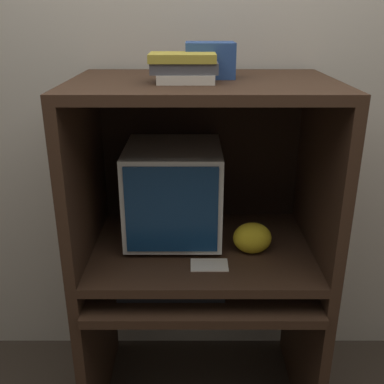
{
  "coord_description": "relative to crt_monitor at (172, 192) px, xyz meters",
  "views": [
    {
      "loc": [
        -0.04,
        -1.3,
        1.66
      ],
      "look_at": [
        -0.03,
        0.32,
        1.02
      ],
      "focal_mm": 42.0,
      "sensor_mm": 36.0,
      "label": 1
    }
  ],
  "objects": [
    {
      "name": "wall_back",
      "position": [
        0.11,
        0.31,
        0.31
      ],
      "size": [
        6.0,
        0.06,
        2.6
      ],
      "color": "beige",
      "rests_on": "ground_plane"
    },
    {
      "name": "desk_base",
      "position": [
        0.11,
        -0.12,
        -0.57
      ],
      "size": [
        0.95,
        0.67,
        0.67
      ],
      "color": "#382316",
      "rests_on": "ground_plane"
    },
    {
      "name": "desk_monitor_shelf",
      "position": [
        0.11,
        -0.08,
        -0.23
      ],
      "size": [
        0.95,
        0.65,
        0.11
      ],
      "color": "#382316",
      "rests_on": "desk_base"
    },
    {
      "name": "hutch_upper",
      "position": [
        0.11,
        -0.04,
        0.23
      ],
      "size": [
        0.95,
        0.65,
        0.66
      ],
      "color": "#382316",
      "rests_on": "desk_monitor_shelf"
    },
    {
      "name": "crt_monitor",
      "position": [
        0.0,
        0.0,
        0.0
      ],
      "size": [
        0.38,
        0.4,
        0.39
      ],
      "color": "beige",
      "rests_on": "desk_monitor_shelf"
    },
    {
      "name": "keyboard",
      "position": [
        -0.0,
        -0.24,
        -0.3
      ],
      "size": [
        0.4,
        0.16,
        0.03
      ],
      "color": "black",
      "rests_on": "desk_base"
    },
    {
      "name": "mouse",
      "position": [
        0.26,
        -0.22,
        -0.3
      ],
      "size": [
        0.06,
        0.04,
        0.03
      ],
      "color": "black",
      "rests_on": "desk_base"
    },
    {
      "name": "snack_bag",
      "position": [
        0.31,
        -0.13,
        -0.14
      ],
      "size": [
        0.15,
        0.11,
        0.12
      ],
      "color": "gold",
      "rests_on": "desk_monitor_shelf"
    },
    {
      "name": "book_stack",
      "position": [
        0.05,
        -0.14,
        0.51
      ],
      "size": [
        0.23,
        0.16,
        0.1
      ],
      "color": "beige",
      "rests_on": "hutch_upper"
    },
    {
      "name": "paper_card",
      "position": [
        0.14,
        -0.24,
        -0.2
      ],
      "size": [
        0.14,
        0.09,
        0.0
      ],
      "color": "beige",
      "rests_on": "desk_monitor_shelf"
    },
    {
      "name": "storage_box",
      "position": [
        0.14,
        -0.01,
        0.52
      ],
      "size": [
        0.18,
        0.15,
        0.12
      ],
      "color": "navy",
      "rests_on": "hutch_upper"
    }
  ]
}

